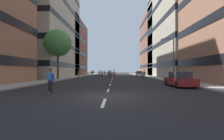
{
  "coord_description": "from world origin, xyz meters",
  "views": [
    {
      "loc": [
        0.58,
        -9.88,
        1.64
      ],
      "look_at": [
        0.0,
        18.86,
        1.76
      ],
      "focal_mm": 24.9,
      "sensor_mm": 36.0,
      "label": 1
    }
  ],
  "objects_px": {
    "streetlamp_right": "(171,54)",
    "parked_car_mid": "(180,80)",
    "skater_2": "(111,73)",
    "skater_3": "(108,73)",
    "skater_11": "(99,73)",
    "skater_7": "(110,73)",
    "skater_0": "(114,74)",
    "street_tree_near": "(58,43)",
    "skater_9": "(93,73)",
    "skater_5": "(92,73)",
    "skater_6": "(50,79)",
    "skater_8": "(79,74)",
    "skater_10": "(102,73)",
    "skater_4": "(105,73)",
    "parked_car_near": "(139,74)",
    "skater_1": "(144,74)"
  },
  "relations": [
    {
      "from": "street_tree_near",
      "to": "skater_8",
      "type": "distance_m",
      "value": 8.21
    },
    {
      "from": "skater_10",
      "to": "skater_8",
      "type": "bearing_deg",
      "value": -134.38
    },
    {
      "from": "skater_6",
      "to": "skater_7",
      "type": "distance_m",
      "value": 32.43
    },
    {
      "from": "parked_car_near",
      "to": "skater_9",
      "type": "xyz_separation_m",
      "value": [
        -13.82,
        8.0,
        0.32
      ]
    },
    {
      "from": "skater_3",
      "to": "street_tree_near",
      "type": "bearing_deg",
      "value": -132.03
    },
    {
      "from": "street_tree_near",
      "to": "streetlamp_right",
      "type": "height_order",
      "value": "street_tree_near"
    },
    {
      "from": "street_tree_near",
      "to": "skater_6",
      "type": "xyz_separation_m",
      "value": [
        5.7,
        -16.8,
        -5.64
      ]
    },
    {
      "from": "parked_car_mid",
      "to": "skater_4",
      "type": "height_order",
      "value": "skater_4"
    },
    {
      "from": "skater_6",
      "to": "skater_7",
      "type": "xyz_separation_m",
      "value": [
        3.36,
        32.25,
        -0.03
      ]
    },
    {
      "from": "skater_1",
      "to": "parked_car_mid",
      "type": "bearing_deg",
      "value": -84.47
    },
    {
      "from": "parked_car_mid",
      "to": "streetlamp_right",
      "type": "relative_size",
      "value": 0.68
    },
    {
      "from": "street_tree_near",
      "to": "skater_5",
      "type": "xyz_separation_m",
      "value": [
        3.14,
        20.23,
        -5.67
      ]
    },
    {
      "from": "street_tree_near",
      "to": "streetlamp_right",
      "type": "xyz_separation_m",
      "value": [
        19.07,
        -4.11,
        -2.52
      ]
    },
    {
      "from": "parked_car_near",
      "to": "skater_1",
      "type": "bearing_deg",
      "value": -94.82
    },
    {
      "from": "skater_4",
      "to": "skater_6",
      "type": "xyz_separation_m",
      "value": [
        -1.76,
        -32.97,
        0.0
      ]
    },
    {
      "from": "skater_4",
      "to": "street_tree_near",
      "type": "bearing_deg",
      "value": -114.74
    },
    {
      "from": "streetlamp_right",
      "to": "skater_7",
      "type": "distance_m",
      "value": 22.2
    },
    {
      "from": "streetlamp_right",
      "to": "parked_car_mid",
      "type": "bearing_deg",
      "value": -104.33
    },
    {
      "from": "skater_2",
      "to": "skater_11",
      "type": "xyz_separation_m",
      "value": [
        -3.05,
        5.46,
        -0.03
      ]
    },
    {
      "from": "skater_2",
      "to": "skater_9",
      "type": "distance_m",
      "value": 18.05
    },
    {
      "from": "street_tree_near",
      "to": "skater_9",
      "type": "xyz_separation_m",
      "value": [
        3.22,
        23.13,
        -5.64
      ]
    },
    {
      "from": "skater_7",
      "to": "skater_0",
      "type": "bearing_deg",
      "value": -85.61
    },
    {
      "from": "skater_4",
      "to": "skater_10",
      "type": "distance_m",
      "value": 6.0
    },
    {
      "from": "parked_car_near",
      "to": "skater_6",
      "type": "xyz_separation_m",
      "value": [
        -11.34,
        -31.94,
        0.32
      ]
    },
    {
      "from": "skater_5",
      "to": "skater_8",
      "type": "xyz_separation_m",
      "value": [
        -0.63,
        -14.82,
        0.03
      ]
    },
    {
      "from": "skater_5",
      "to": "skater_7",
      "type": "relative_size",
      "value": 1.0
    },
    {
      "from": "skater_3",
      "to": "skater_7",
      "type": "xyz_separation_m",
      "value": [
        0.27,
        5.7,
        -0.03
      ]
    },
    {
      "from": "skater_9",
      "to": "skater_7",
      "type": "bearing_deg",
      "value": -52.77
    },
    {
      "from": "street_tree_near",
      "to": "skater_6",
      "type": "bearing_deg",
      "value": -71.27
    },
    {
      "from": "skater_4",
      "to": "skater_9",
      "type": "distance_m",
      "value": 8.15
    },
    {
      "from": "parked_car_near",
      "to": "skater_8",
      "type": "bearing_deg",
      "value": -146.18
    },
    {
      "from": "skater_2",
      "to": "skater_3",
      "type": "relative_size",
      "value": 1.0
    },
    {
      "from": "streetlamp_right",
      "to": "skater_0",
      "type": "relative_size",
      "value": 3.65
    },
    {
      "from": "skater_8",
      "to": "skater_4",
      "type": "bearing_deg",
      "value": 65.37
    },
    {
      "from": "street_tree_near",
      "to": "skater_7",
      "type": "distance_m",
      "value": 18.79
    },
    {
      "from": "skater_4",
      "to": "skater_9",
      "type": "bearing_deg",
      "value": 121.28
    },
    {
      "from": "skater_6",
      "to": "street_tree_near",
      "type": "bearing_deg",
      "value": 108.73
    },
    {
      "from": "parked_car_mid",
      "to": "skater_11",
      "type": "bearing_deg",
      "value": 114.11
    },
    {
      "from": "skater_3",
      "to": "skater_9",
      "type": "xyz_separation_m",
      "value": [
        -5.57,
        13.39,
        0.0
      ]
    },
    {
      "from": "skater_7",
      "to": "skater_9",
      "type": "distance_m",
      "value": 9.65
    },
    {
      "from": "skater_4",
      "to": "skater_9",
      "type": "xyz_separation_m",
      "value": [
        -4.23,
        6.97,
        0.0
      ]
    },
    {
      "from": "skater_0",
      "to": "skater_9",
      "type": "height_order",
      "value": "same"
    },
    {
      "from": "parked_car_mid",
      "to": "skater_4",
      "type": "relative_size",
      "value": 2.47
    },
    {
      "from": "skater_6",
      "to": "skater_8",
      "type": "height_order",
      "value": "same"
    },
    {
      "from": "skater_2",
      "to": "skater_4",
      "type": "relative_size",
      "value": 1.0
    },
    {
      "from": "skater_3",
      "to": "skater_6",
      "type": "height_order",
      "value": "same"
    },
    {
      "from": "skater_9",
      "to": "skater_10",
      "type": "bearing_deg",
      "value": -73.01
    },
    {
      "from": "skater_4",
      "to": "skater_9",
      "type": "height_order",
      "value": "same"
    },
    {
      "from": "skater_10",
      "to": "skater_2",
      "type": "bearing_deg",
      "value": -60.18
    },
    {
      "from": "skater_1",
      "to": "skater_6",
      "type": "bearing_deg",
      "value": -120.17
    }
  ]
}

